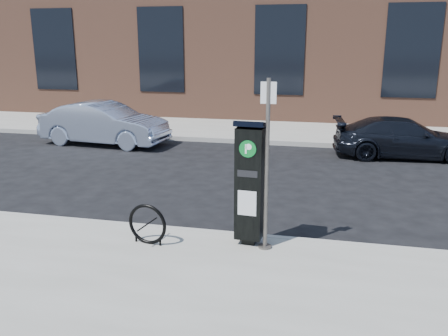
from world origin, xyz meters
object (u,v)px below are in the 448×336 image
(sign_pole, at_px, (267,167))
(car_silver, at_px, (104,124))
(bike_rack, at_px, (147,224))
(parking_kiosk, at_px, (250,181))
(car_dark, at_px, (403,138))

(sign_pole, distance_m, car_silver, 9.81)
(sign_pole, bearing_deg, bike_rack, -171.63)
(car_silver, bearing_deg, sign_pole, -133.37)
(parking_kiosk, bearing_deg, car_dark, 70.10)
(parking_kiosk, relative_size, bike_rack, 2.98)
(bike_rack, bearing_deg, sign_pole, 16.40)
(parking_kiosk, relative_size, car_dark, 0.50)
(bike_rack, distance_m, car_dark, 9.32)
(bike_rack, xyz_separation_m, car_dark, (4.95, 7.90, 0.10))
(sign_pole, distance_m, car_dark, 8.27)
(parking_kiosk, height_order, car_silver, parking_kiosk)
(sign_pole, xyz_separation_m, car_dark, (3.06, 7.63, -0.90))
(car_silver, xyz_separation_m, car_dark, (9.49, 0.27, -0.12))
(parking_kiosk, bearing_deg, sign_pole, -22.21)
(parking_kiosk, xyz_separation_m, sign_pole, (0.28, -0.14, 0.29))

